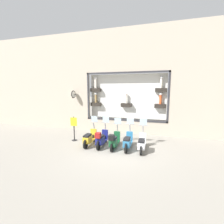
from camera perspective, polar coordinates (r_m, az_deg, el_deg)
name	(u,v)px	position (r m, az deg, el deg)	size (l,w,h in m)	color
ground_plane	(114,150)	(8.54, 0.71, -14.30)	(120.00, 120.00, 0.00)	gray
building_facade	(126,81)	(11.42, 5.44, 11.51)	(1.23, 36.00, 7.69)	#ADA08E
scooter_white_0	(142,143)	(8.46, 11.28, -11.58)	(1.80, 0.60, 1.66)	black
scooter_teal_1	(128,142)	(8.54, 6.03, -11.15)	(1.81, 0.61, 1.63)	black
scooter_green_2	(114,141)	(8.62, 0.81, -10.81)	(1.79, 0.61, 1.60)	black
scooter_navy_3	(101,139)	(8.84, -4.08, -10.13)	(1.81, 0.60, 1.72)	black
scooter_yellow_4	(90,138)	(9.18, -8.56, -9.81)	(1.81, 0.60, 1.65)	black
shop_sign_post	(74,128)	(10.10, -14.28, -5.88)	(0.36, 0.45, 1.58)	#232326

